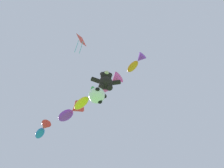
# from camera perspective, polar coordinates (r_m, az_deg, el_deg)

# --- Properties ---
(teddy_bear_kite) EXTENTS (1.97, 0.87, 2.00)m
(teddy_bear_kite) POSITION_cam_1_polar(r_m,az_deg,el_deg) (14.19, -1.61, 0.85)
(teddy_bear_kite) COLOR black
(soccer_ball_kite) EXTENTS (1.06, 1.06, 0.98)m
(soccer_ball_kite) POSITION_cam_1_polar(r_m,az_deg,el_deg) (12.68, -3.94, -2.99)
(soccer_ball_kite) COLOR white
(fish_kite_tangerine) EXTENTS (1.32, 1.72, 0.63)m
(fish_kite_tangerine) POSITION_cam_1_polar(r_m,az_deg,el_deg) (15.91, 6.39, 5.63)
(fish_kite_tangerine) COLOR orange
(fish_kite_magenta) EXTENTS (1.97, 2.03, 0.95)m
(fish_kite_magenta) POSITION_cam_1_polar(r_m,az_deg,el_deg) (16.44, -0.42, 0.23)
(fish_kite_magenta) COLOR #E53F9E
(fish_kite_goldfin) EXTENTS (2.09, 2.39, 0.87)m
(fish_kite_goldfin) POSITION_cam_1_polar(r_m,az_deg,el_deg) (17.30, -6.68, -3.83)
(fish_kite_goldfin) COLOR yellow
(fish_kite_violet) EXTENTS (2.45, 2.48, 1.14)m
(fish_kite_violet) POSITION_cam_1_polar(r_m,az_deg,el_deg) (19.48, -10.73, -7.20)
(fish_kite_violet) COLOR purple
(fish_kite_cobalt) EXTENTS (1.57, 2.15, 0.84)m
(fish_kite_cobalt) POSITION_cam_1_polar(r_m,az_deg,el_deg) (20.41, -17.74, -11.29)
(fish_kite_cobalt) COLOR blue
(diamond_kite) EXTENTS (0.86, 0.99, 3.16)m
(diamond_kite) POSITION_cam_1_polar(r_m,az_deg,el_deg) (17.22, -8.11, 11.03)
(diamond_kite) COLOR red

